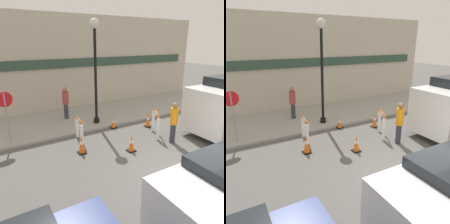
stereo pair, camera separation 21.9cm
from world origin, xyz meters
The scene contains 13 objects.
ground_plane centered at (0.00, 0.00, 0.00)m, with size 60.00×60.00×0.00m, color #565451.
sidewalk_slab centered at (0.00, 6.40, 0.05)m, with size 18.00×3.80×0.11m.
storefront_facade centered at (0.00, 8.37, 2.75)m, with size 18.00×0.22×5.50m.
streetlamp_post centered at (-0.51, 5.21, 3.25)m, with size 0.44×0.44×4.87m.
stop_sign centered at (-4.52, 4.93, 1.51)m, with size 0.60×0.09×2.09m.
barricade_0 centered at (-1.96, 3.90, 0.53)m, with size 0.25×0.85×0.98m.
barricade_1 centered at (1.13, 2.68, 0.61)m, with size 0.58×0.92×1.12m.
traffic_cone_0 centered at (-2.32, 2.83, 0.35)m, with size 0.30×0.30×0.72m.
traffic_cone_1 centered at (1.53, 3.66, 0.35)m, with size 0.30×0.30×0.73m.
traffic_cone_2 centered at (-0.63, 2.02, 0.32)m, with size 0.30×0.30×0.66m.
traffic_cone_3 centered at (-0.01, 4.40, 0.27)m, with size 0.30×0.30×0.56m.
person_worker centered at (1.26, 1.77, 0.95)m, with size 0.43×0.43×1.73m.
person_pedestrian centered at (-1.60, 6.56, 1.02)m, with size 0.38×0.38×1.68m.
Camera 2 is at (-4.87, -4.17, 4.01)m, focal length 35.00 mm.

